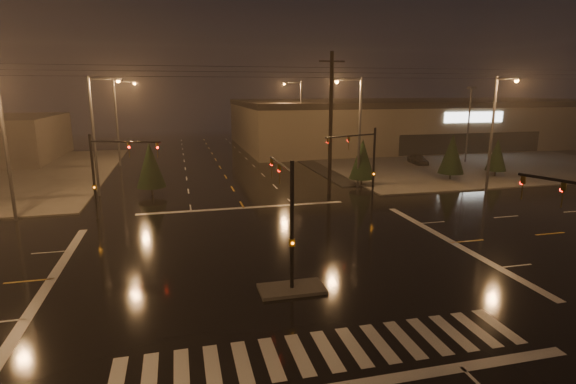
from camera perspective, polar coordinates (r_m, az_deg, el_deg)
The scene contains 22 objects.
ground at distance 24.59m, azimuth -1.85°, elevation -8.48°, with size 140.00×140.00×0.00m, color black.
sidewalk_ne at distance 63.49m, azimuth 19.50°, elevation 4.14°, with size 36.00×36.00×0.12m, color #42403B.
median_island at distance 20.98m, azimuth 0.49°, elevation -12.18°, with size 3.00×1.60×0.15m, color #42403B.
crosswalk at distance 16.81m, azimuth 4.98°, elevation -19.41°, with size 15.00×2.60×0.01m, color beige.
stop_bar_far at distance 34.90m, azimuth -5.64°, elevation -2.01°, with size 16.00×0.50×0.01m, color beige.
parking_lot at distance 64.79m, azimuth 24.17°, elevation 3.90°, with size 50.00×24.00×0.08m, color black.
retail_building at distance 79.25m, azimuth 16.43°, elevation 8.73°, with size 60.20×28.30×7.20m.
signal_mast_median at distance 20.57m, azimuth -0.13°, elevation -1.79°, with size 0.25×4.59×6.00m.
signal_mast_ne at distance 35.88m, azimuth 9.66°, elevation 4.46°, with size 4.84×1.86×6.00m.
signal_mast_nw at distance 33.28m, azimuth -21.98°, elevation 3.04°, with size 4.84×1.86×6.00m.
streetlight_1 at distance 41.03m, azimuth -23.11°, elevation 7.49°, with size 2.77×0.32×10.00m.
streetlight_2 at distance 56.85m, azimuth -20.65°, elevation 8.94°, with size 2.77×0.32×10.00m.
streetlight_3 at distance 41.68m, azimuth 8.69°, elevation 8.44°, with size 2.77×0.32×10.00m.
streetlight_4 at distance 60.61m, azimuth 1.37°, elevation 9.95°, with size 2.77×0.32×10.00m.
streetlight_5 at distance 35.56m, azimuth -32.49°, elevation 5.81°, with size 0.32×2.77×10.00m.
streetlight_6 at distance 43.04m, azimuth 24.79°, elevation 7.55°, with size 0.32×2.77×10.00m.
utility_pole_1 at distance 38.66m, azimuth 5.44°, elevation 8.67°, with size 2.20×0.32×12.00m.
conifer_0 at distance 42.82m, azimuth 9.42°, elevation 4.17°, with size 2.39×2.39×4.44m.
conifer_1 at distance 47.81m, azimuth 20.11°, elevation 4.59°, with size 2.52×2.52×4.64m.
conifer_2 at distance 51.27m, azimuth 25.00°, elevation 4.31°, with size 2.10×2.10×3.99m.
conifer_3 at distance 40.25m, azimuth -17.08°, elevation 3.30°, with size 2.47×2.47×4.56m.
car_parked at distance 56.79m, azimuth 16.19°, elevation 4.01°, with size 1.54×3.82×1.30m, color black.
Camera 1 is at (-4.73, -22.39, 8.99)m, focal length 28.00 mm.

